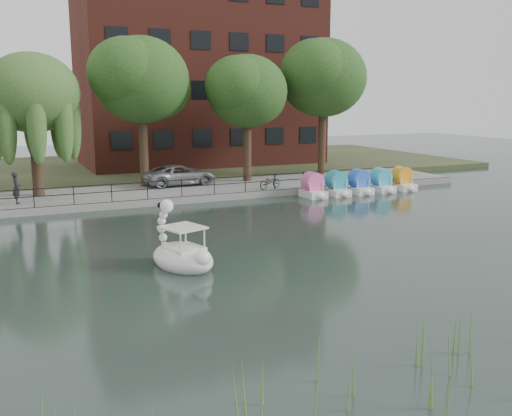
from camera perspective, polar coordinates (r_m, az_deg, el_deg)
ground_plane at (r=21.34m, az=3.25°, el=-5.40°), size 120.00×120.00×0.00m
promenade at (r=35.89m, az=-8.71°, el=1.53°), size 40.00×6.00×0.40m
kerb at (r=33.10m, az=-7.31°, el=0.78°), size 40.00×0.25×0.40m
land_strip at (r=49.39m, az=-13.19°, el=3.91°), size 60.00×22.00×0.36m
railing at (r=33.14m, az=-7.45°, el=2.44°), size 32.00×0.05×1.00m
apartment_building at (r=50.95m, az=-5.66°, el=14.70°), size 20.00×10.07×18.00m
willow_mid at (r=35.16m, az=-21.51°, el=10.62°), size 5.32×5.32×8.15m
broadleaf_center at (r=37.12m, az=-11.41°, el=12.39°), size 6.00×6.00×9.25m
broadleaf_right at (r=38.86m, az=-0.90°, el=11.53°), size 5.40×5.40×8.32m
broadleaf_far at (r=42.76m, az=6.75°, el=12.77°), size 6.30×6.30×9.71m
minivan at (r=37.49m, az=-7.64°, el=3.45°), size 3.06×5.71×1.53m
bicycle at (r=35.64m, az=1.40°, el=2.73°), size 1.15×1.82×1.00m
pedestrian at (r=33.04m, az=-22.85°, el=2.07°), size 0.53×0.75×1.98m
swan_boat at (r=20.75m, az=-7.44°, el=-4.47°), size 2.54×3.20×2.36m
pedal_boat_row at (r=36.87m, az=10.29°, el=2.38°), size 7.95×1.70×1.40m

